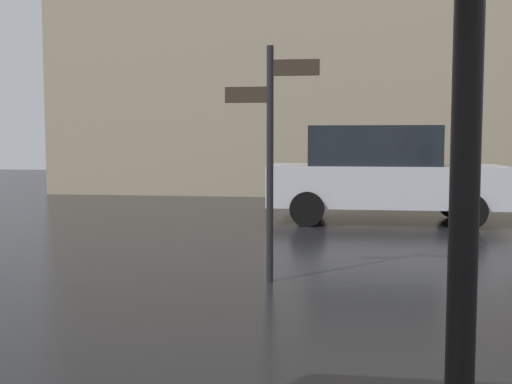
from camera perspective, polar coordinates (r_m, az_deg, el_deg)
parked_car_left at (r=12.87m, az=11.17°, el=1.65°), size 4.58×1.89×1.92m
street_signpost at (r=7.27m, az=1.32°, el=4.77°), size 1.08×0.08×2.71m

